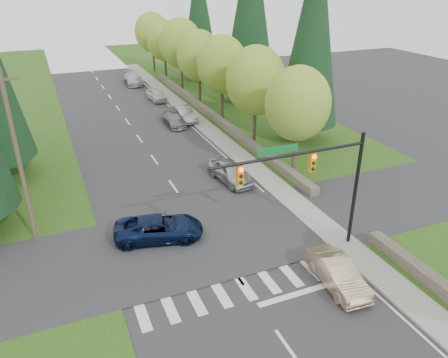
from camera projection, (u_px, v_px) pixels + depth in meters
ground at (277, 332)px, 19.10m from camera, size 120.00×120.00×0.00m
grass_east at (294, 142)px, 40.27m from camera, size 14.00×110.00×0.06m
cross_street at (211, 239)px, 25.75m from camera, size 120.00×8.00×0.10m
sidewalk_east at (225, 143)px, 39.78m from camera, size 1.80×80.00×0.13m
curb_east at (217, 145)px, 39.48m from camera, size 0.20×80.00×0.13m
stone_wall_north at (211, 114)px, 46.91m from camera, size 0.70×40.00×0.70m
traffic_signal at (314, 173)px, 22.22m from camera, size 8.70×0.37×6.80m
utility_pole at (18, 158)px, 23.53m from camera, size 1.60×0.24×10.00m
decid_tree_0 at (298, 104)px, 31.55m from camera, size 4.80×4.80×8.37m
decid_tree_1 at (256, 81)px, 37.32m from camera, size 5.20×5.20×8.80m
decid_tree_2 at (222, 65)px, 43.02m from camera, size 5.00×5.00×8.82m
decid_tree_3 at (199, 56)px, 48.98m from camera, size 5.00×5.00×8.55m
decid_tree_4 at (181, 44)px, 54.67m from camera, size 5.40×5.40×9.18m
decid_tree_5 at (164, 41)px, 60.65m from camera, size 4.80×4.80×8.30m
decid_tree_6 at (152, 32)px, 66.36m from camera, size 5.20×5.20×8.86m
conifer_e_a at (313, 30)px, 36.42m from camera, size 5.44×5.44×17.80m
conifer_e_b at (251, 6)px, 47.98m from camera, size 6.12×6.12×19.80m
conifer_e_c at (199, 11)px, 59.91m from camera, size 5.10×5.10×16.80m
sedan_champagne at (337, 273)px, 21.69m from camera, size 1.80×4.36×1.40m
suv_navy at (159, 228)px, 25.46m from camera, size 5.56×3.52×1.43m
parked_car_a at (231, 172)px, 32.49m from camera, size 2.37×4.75×1.55m
parked_car_b at (174, 119)px, 44.39m from camera, size 1.79×4.30×1.24m
parked_car_c at (184, 114)px, 45.76m from camera, size 1.80×4.53×1.46m
parked_car_d at (157, 95)px, 52.91m from camera, size 1.93×4.18×1.39m
parked_car_e at (133, 79)px, 60.44m from camera, size 2.38×5.37×1.53m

